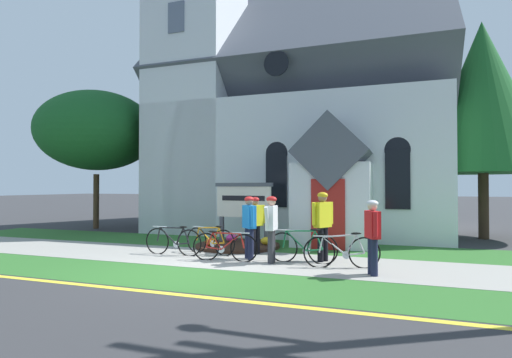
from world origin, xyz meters
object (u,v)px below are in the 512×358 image
Objects in this scene: bicycle_red at (173,241)px; cyclist_in_orange_jersey at (249,223)px; church_sign at (244,203)px; roadside_conifer at (482,97)px; yard_deciduous_tree at (97,131)px; bicycle_white at (342,251)px; cyclist_in_white_jersey at (373,232)px; cyclist_in_green_jersey at (255,221)px; bicycle_black at (225,246)px; bicycle_yellow at (303,247)px; cyclist_in_yellow_jersey at (323,221)px; bicycle_green at (210,240)px; cyclist_in_red_jersey at (271,224)px.

bicycle_red is 1.08× the size of cyclist_in_orange_jersey.
church_sign is 9.45m from roadside_conifer.
bicycle_white is at bearing -24.07° from yard_deciduous_tree.
cyclist_in_green_jersey is at bearing 152.53° from cyclist_in_white_jersey.
church_sign reaches higher than bicycle_black.
cyclist_in_orange_jersey is at bearing 178.97° from bicycle_yellow.
church_sign is 2.93m from bicycle_black.
cyclist_in_green_jersey is (-3.23, 1.68, -0.00)m from cyclist_in_white_jersey.
cyclist_in_yellow_jersey is 1.10× the size of cyclist_in_green_jersey.
bicycle_black is 1.71m from bicycle_red.
cyclist_in_white_jersey is at bearing -7.27° from bicycle_black.
church_sign is 3.51m from bicycle_yellow.
bicycle_red is 1.01× the size of cyclist_in_yellow_jersey.
cyclist_in_yellow_jersey reaches higher than bicycle_white.
cyclist_in_green_jersey is at bearing 18.24° from bicycle_green.
bicycle_white is 0.22× the size of roadside_conifer.
yard_deciduous_tree is at bearing 144.59° from bicycle_red.
cyclist_in_yellow_jersey is at bearing 37.67° from bicycle_yellow.
bicycle_white is 1.06× the size of cyclist_in_orange_jersey.
cyclist_in_green_jersey is at bearing 166.12° from cyclist_in_yellow_jersey.
cyclist_in_green_jersey is (2.06, 0.88, 0.53)m from bicycle_red.
yard_deciduous_tree is (-6.92, 4.92, 3.97)m from bicycle_red.
cyclist_in_yellow_jersey is 1.87m from cyclist_in_orange_jersey.
cyclist_in_green_jersey reaches higher than bicycle_white.
bicycle_yellow is at bearing 1.03° from bicycle_red.
yard_deciduous_tree is (-7.80, 4.43, 3.98)m from bicycle_green.
cyclist_in_green_jersey is (0.38, 1.22, 0.55)m from bicycle_black.
cyclist_in_red_jersey is at bearing -4.45° from bicycle_red.
cyclist_in_white_jersey is (4.42, -1.29, 0.54)m from bicycle_green.
bicycle_black is (-1.91, -0.40, -0.02)m from bicycle_yellow.
cyclist_in_red_jersey is at bearing -27.69° from yard_deciduous_tree.
yard_deciduous_tree is at bearing 154.92° from cyclist_in_white_jersey.
church_sign is 2.81m from bicycle_red.
bicycle_yellow is 0.84m from cyclist_in_yellow_jersey.
cyclist_in_red_jersey is 1.30m from cyclist_in_yellow_jersey.
cyclist_in_orange_jersey reaches higher than bicycle_green.
bicycle_white is at bearing -47.92° from cyclist_in_yellow_jersey.
church_sign is 2.55m from cyclist_in_orange_jersey.
cyclist_in_white_jersey is at bearing -13.33° from cyclist_in_red_jersey.
church_sign is 4.42m from bicycle_white.
cyclist_in_orange_jersey reaches higher than bicycle_white.
cyclist_in_orange_jersey is at bearing 2.36° from bicycle_red.
yard_deciduous_tree is (-10.95, 4.52, 3.33)m from cyclist_in_yellow_jersey.
cyclist_in_orange_jersey is at bearing -170.46° from cyclist_in_yellow_jersey.
cyclist_in_orange_jersey is at bearing 155.81° from cyclist_in_red_jersey.
bicycle_green is (-2.71, 0.43, -0.01)m from bicycle_yellow.
bicycle_yellow is 1.10× the size of cyclist_in_white_jersey.
cyclist_in_yellow_jersey is 0.28× the size of yard_deciduous_tree.
cyclist_in_orange_jersey is at bearing -27.95° from yard_deciduous_tree.
bicycle_yellow is (2.46, -2.31, -0.95)m from church_sign.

